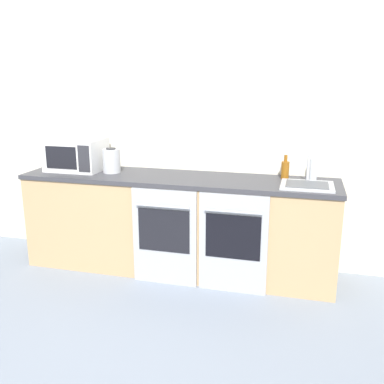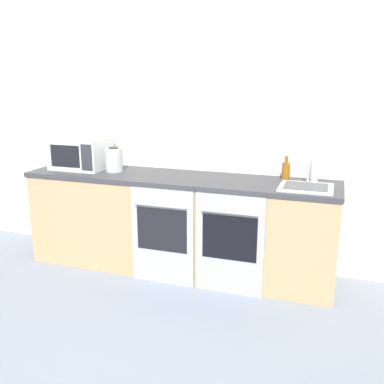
{
  "view_description": "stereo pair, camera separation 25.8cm",
  "coord_description": "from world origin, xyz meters",
  "px_view_note": "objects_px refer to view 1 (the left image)",
  "views": [
    {
      "loc": [
        1.11,
        -1.86,
        1.78
      ],
      "look_at": [
        0.14,
        1.81,
        0.78
      ],
      "focal_mm": 40.0,
      "sensor_mm": 36.0,
      "label": 1
    },
    {
      "loc": [
        1.36,
        -1.79,
        1.78
      ],
      "look_at": [
        0.14,
        1.81,
        0.78
      ],
      "focal_mm": 40.0,
      "sensor_mm": 36.0,
      "label": 2
    }
  ],
  "objects_px": {
    "kettle": "(112,161)",
    "bottle_clear": "(313,168)",
    "oven_right": "(233,243)",
    "microwave": "(76,154)",
    "bottle_amber": "(285,169)",
    "oven_left": "(164,237)",
    "sink": "(307,185)"
  },
  "relations": [
    {
      "from": "kettle",
      "to": "bottle_clear",
      "type": "bearing_deg",
      "value": 5.31
    },
    {
      "from": "oven_right",
      "to": "microwave",
      "type": "bearing_deg",
      "value": 167.31
    },
    {
      "from": "microwave",
      "to": "bottle_amber",
      "type": "relative_size",
      "value": 2.46
    },
    {
      "from": "oven_left",
      "to": "bottle_clear",
      "type": "xyz_separation_m",
      "value": [
        1.23,
        0.52,
        0.57
      ]
    },
    {
      "from": "microwave",
      "to": "kettle",
      "type": "distance_m",
      "value": 0.39
    },
    {
      "from": "bottle_clear",
      "to": "sink",
      "type": "xyz_separation_m",
      "value": [
        -0.05,
        -0.27,
        -0.09
      ]
    },
    {
      "from": "microwave",
      "to": "oven_left",
      "type": "bearing_deg",
      "value": -19.75
    },
    {
      "from": "oven_right",
      "to": "bottle_amber",
      "type": "xyz_separation_m",
      "value": [
        0.37,
        0.5,
        0.56
      ]
    },
    {
      "from": "microwave",
      "to": "bottle_amber",
      "type": "bearing_deg",
      "value": 3.95
    },
    {
      "from": "oven_left",
      "to": "bottle_amber",
      "type": "bearing_deg",
      "value": 27.2
    },
    {
      "from": "sink",
      "to": "bottle_amber",
      "type": "bearing_deg",
      "value": 127.96
    },
    {
      "from": "oven_left",
      "to": "sink",
      "type": "bearing_deg",
      "value": 12.07
    },
    {
      "from": "bottle_clear",
      "to": "bottle_amber",
      "type": "bearing_deg",
      "value": -177.04
    },
    {
      "from": "bottle_clear",
      "to": "oven_left",
      "type": "bearing_deg",
      "value": -157.12
    },
    {
      "from": "kettle",
      "to": "oven_left",
      "type": "bearing_deg",
      "value": -28.41
    },
    {
      "from": "bottle_clear",
      "to": "sink",
      "type": "relative_size",
      "value": 0.6
    },
    {
      "from": "oven_right",
      "to": "bottle_clear",
      "type": "height_order",
      "value": "bottle_clear"
    },
    {
      "from": "kettle",
      "to": "oven_right",
      "type": "bearing_deg",
      "value": -15.47
    },
    {
      "from": "oven_left",
      "to": "bottle_amber",
      "type": "distance_m",
      "value": 1.24
    },
    {
      "from": "oven_right",
      "to": "sink",
      "type": "height_order",
      "value": "sink"
    },
    {
      "from": "microwave",
      "to": "kettle",
      "type": "height_order",
      "value": "microwave"
    },
    {
      "from": "microwave",
      "to": "bottle_clear",
      "type": "bearing_deg",
      "value": 3.84
    },
    {
      "from": "bottle_amber",
      "to": "sink",
      "type": "xyz_separation_m",
      "value": [
        0.2,
        -0.25,
        -0.07
      ]
    },
    {
      "from": "oven_left",
      "to": "bottle_clear",
      "type": "distance_m",
      "value": 1.45
    },
    {
      "from": "oven_right",
      "to": "bottle_clear",
      "type": "xyz_separation_m",
      "value": [
        0.62,
        0.52,
        0.57
      ]
    },
    {
      "from": "oven_left",
      "to": "microwave",
      "type": "xyz_separation_m",
      "value": [
        -1.02,
        0.37,
        0.63
      ]
    },
    {
      "from": "oven_right",
      "to": "sink",
      "type": "bearing_deg",
      "value": 23.79
    },
    {
      "from": "oven_left",
      "to": "bottle_amber",
      "type": "relative_size",
      "value": 4.07
    },
    {
      "from": "sink",
      "to": "oven_left",
      "type": "bearing_deg",
      "value": -167.93
    },
    {
      "from": "oven_left",
      "to": "microwave",
      "type": "bearing_deg",
      "value": 160.25
    },
    {
      "from": "oven_left",
      "to": "bottle_clear",
      "type": "relative_size",
      "value": 3.36
    },
    {
      "from": "oven_right",
      "to": "sink",
      "type": "relative_size",
      "value": 2.02
    }
  ]
}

